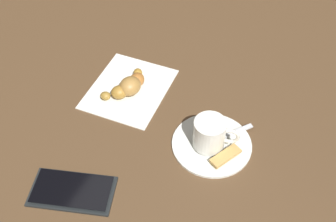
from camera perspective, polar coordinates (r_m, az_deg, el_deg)
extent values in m
plane|color=#513822|center=(0.84, -1.05, -0.23)|extent=(1.80, 1.80, 0.00)
cylinder|color=white|center=(0.79, 5.94, -4.38)|extent=(0.15, 0.15, 0.01)
cylinder|color=white|center=(0.76, 5.61, -3.02)|extent=(0.06, 0.06, 0.06)
cylinder|color=black|center=(0.76, 5.62, -2.93)|extent=(0.05, 0.05, 0.00)
torus|color=white|center=(0.76, 8.31, -3.37)|extent=(0.04, 0.02, 0.04)
cube|color=silver|center=(0.80, 8.46, -2.88)|extent=(0.07, 0.08, 0.00)
ellipsoid|color=silver|center=(0.78, 4.54, -4.37)|extent=(0.03, 0.03, 0.01)
cube|color=tan|center=(0.77, 7.78, -6.03)|extent=(0.05, 0.06, 0.01)
cube|color=silver|center=(0.89, -5.26, 3.04)|extent=(0.16, 0.19, 0.00)
ellipsoid|color=olive|center=(0.87, -8.44, 2.04)|extent=(0.03, 0.02, 0.02)
ellipsoid|color=olive|center=(0.86, -6.68, 2.42)|extent=(0.05, 0.05, 0.03)
ellipsoid|color=#A4773B|center=(0.87, -5.15, 3.38)|extent=(0.05, 0.06, 0.04)
ellipsoid|color=#AB682D|center=(0.89, -4.20, 4.23)|extent=(0.04, 0.04, 0.03)
ellipsoid|color=#A6782C|center=(0.91, -4.09, 5.18)|extent=(0.03, 0.03, 0.02)
cube|color=black|center=(0.75, -12.80, -10.46)|extent=(0.16, 0.12, 0.01)
cube|color=black|center=(0.74, -12.87, -10.25)|extent=(0.15, 0.10, 0.00)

